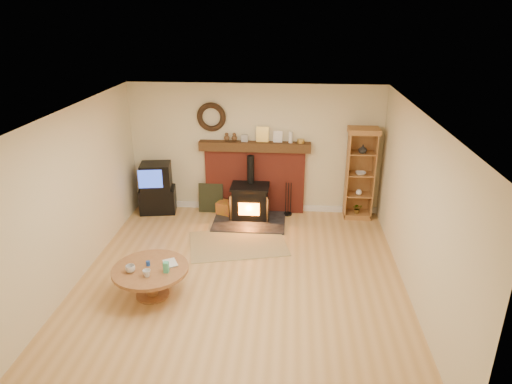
# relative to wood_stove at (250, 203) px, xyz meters

# --- Properties ---
(ground) EXTENTS (5.50, 5.50, 0.00)m
(ground) POSITION_rel_wood_stove_xyz_m (0.06, -2.27, -0.34)
(ground) COLOR tan
(ground) RESTS_ON ground
(room_shell) EXTENTS (5.02, 5.52, 2.61)m
(room_shell) POSITION_rel_wood_stove_xyz_m (0.05, -2.18, 1.38)
(room_shell) COLOR beige
(room_shell) RESTS_ON ground
(chimney_breast) EXTENTS (2.20, 0.22, 1.78)m
(chimney_breast) POSITION_rel_wood_stove_xyz_m (0.06, 0.40, 0.46)
(chimney_breast) COLOR maroon
(chimney_breast) RESTS_ON ground
(wood_stove) EXTENTS (1.40, 1.00, 1.26)m
(wood_stove) POSITION_rel_wood_stove_xyz_m (0.00, 0.00, 0.00)
(wood_stove) COLOR black
(wood_stove) RESTS_ON ground
(area_rug) EXTENTS (1.92, 1.53, 0.01)m
(area_rug) POSITION_rel_wood_stove_xyz_m (-0.12, -1.07, -0.33)
(area_rug) COLOR brown
(area_rug) RESTS_ON ground
(tv_unit) EXTENTS (0.78, 0.60, 1.04)m
(tv_unit) POSITION_rel_wood_stove_xyz_m (-1.92, 0.20, 0.16)
(tv_unit) COLOR black
(tv_unit) RESTS_ON ground
(curio_cabinet) EXTENTS (0.59, 0.42, 1.83)m
(curio_cabinet) POSITION_rel_wood_stove_xyz_m (2.14, 0.28, 0.58)
(curio_cabinet) COLOR #985D32
(curio_cabinet) RESTS_ON ground
(firelog_box) EXTENTS (0.51, 0.42, 0.28)m
(firelog_box) POSITION_rel_wood_stove_xyz_m (-0.45, 0.13, -0.20)
(firelog_box) COLOR #C5B00B
(firelog_box) RESTS_ON ground
(leaning_painting) EXTENTS (0.50, 0.13, 0.60)m
(leaning_painting) POSITION_rel_wood_stove_xyz_m (-0.83, 0.28, -0.04)
(leaning_painting) COLOR black
(leaning_painting) RESTS_ON ground
(fire_tools) EXTENTS (0.16, 0.16, 0.70)m
(fire_tools) POSITION_rel_wood_stove_xyz_m (0.75, 0.23, -0.20)
(fire_tools) COLOR black
(fire_tools) RESTS_ON ground
(coffee_table) EXTENTS (1.09, 1.09, 0.62)m
(coffee_table) POSITION_rel_wood_stove_xyz_m (-1.18, -2.75, 0.04)
(coffee_table) COLOR brown
(coffee_table) RESTS_ON ground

